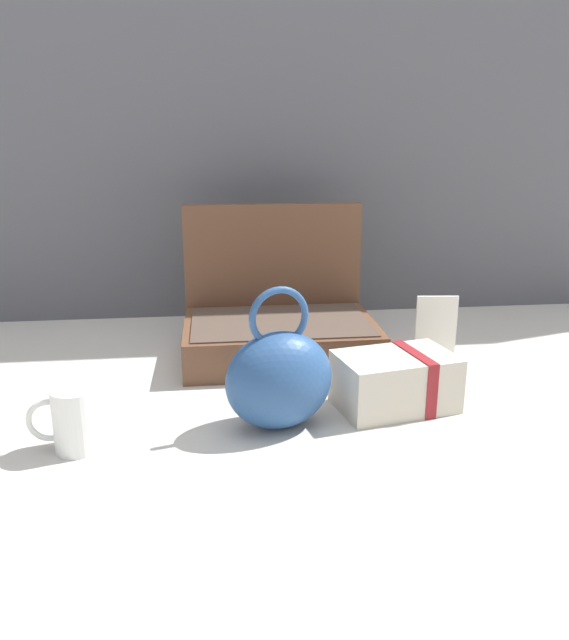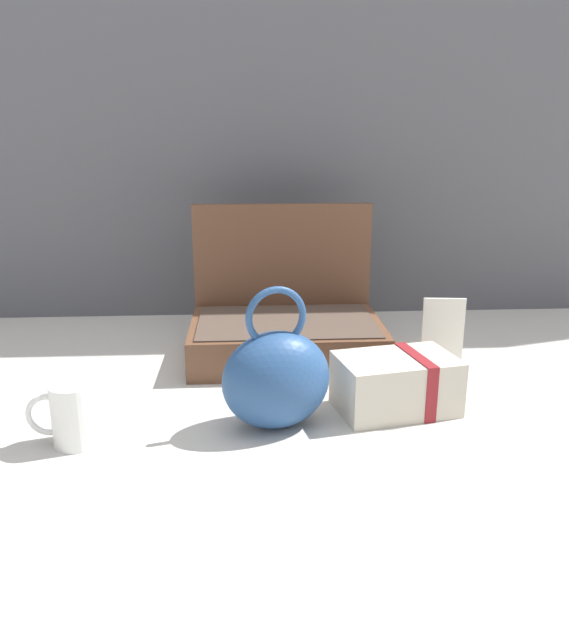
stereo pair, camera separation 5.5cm
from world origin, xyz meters
TOP-DOWN VIEW (x-y plane):
  - ground_plane at (0.00, 0.00)m, footprint 6.00×6.00m
  - back_wall at (0.00, 0.58)m, footprint 3.20×0.06m
  - open_suitcase at (0.04, 0.25)m, footprint 0.39×0.29m
  - teal_pouch_handbag at (-0.00, -0.10)m, footprint 0.20×0.16m
  - cream_toiletry_bag at (0.21, -0.05)m, footprint 0.22×0.16m
  - coffee_mug at (-0.31, -0.14)m, footprint 0.11×0.07m
  - info_card_left at (0.34, 0.13)m, footprint 0.08×0.01m

SIDE VIEW (x-z plane):
  - ground_plane at x=0.00m, z-range 0.00..0.00m
  - cream_toiletry_bag at x=0.21m, z-range 0.00..0.10m
  - coffee_mug at x=-0.31m, z-range 0.00..0.10m
  - open_suitcase at x=0.04m, z-range -0.08..0.22m
  - info_card_left at x=0.34m, z-range 0.00..0.15m
  - teal_pouch_handbag at x=0.00m, z-range -0.03..0.20m
  - back_wall at x=0.00m, z-range 0.00..1.40m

